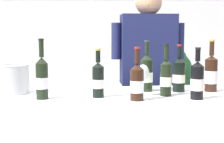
# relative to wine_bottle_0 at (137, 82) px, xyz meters

# --- Properties ---
(wall_back) EXTENTS (8.00, 0.10, 2.80)m
(wall_back) POSITION_rel_wine_bottle_0_xyz_m (0.02, 2.79, 0.33)
(wall_back) COLOR white
(wall_back) RESTS_ON ground_plane
(wine_bottle_0) EXTENTS (0.08, 0.08, 0.31)m
(wine_bottle_0) POSITION_rel_wine_bottle_0_xyz_m (0.00, 0.00, 0.00)
(wine_bottle_0) COLOR black
(wine_bottle_0) RESTS_ON counter
(wine_bottle_2) EXTENTS (0.07, 0.07, 0.36)m
(wine_bottle_2) POSITION_rel_wine_bottle_0_xyz_m (-0.55, 0.11, 0.02)
(wine_bottle_2) COLOR black
(wine_bottle_2) RESTS_ON counter
(wine_bottle_3) EXTENTS (0.07, 0.07, 0.30)m
(wine_bottle_3) POSITION_rel_wine_bottle_0_xyz_m (-0.22, 0.12, 0.00)
(wine_bottle_3) COLOR black
(wine_bottle_3) RESTS_ON counter
(wine_bottle_5) EXTENTS (0.08, 0.08, 0.32)m
(wine_bottle_5) POSITION_rel_wine_bottle_0_xyz_m (0.34, 0.26, 0.00)
(wine_bottle_5) COLOR black
(wine_bottle_5) RESTS_ON counter
(wine_bottle_6) EXTENTS (0.08, 0.08, 0.31)m
(wine_bottle_6) POSITION_rel_wine_bottle_0_xyz_m (0.36, -0.01, 0.00)
(wine_bottle_6) COLOR black
(wine_bottle_6) RESTS_ON counter
(wine_bottle_7) EXTENTS (0.07, 0.07, 0.33)m
(wine_bottle_7) POSITION_rel_wine_bottle_0_xyz_m (0.21, 0.12, 0.01)
(wine_bottle_7) COLOR black
(wine_bottle_7) RESTS_ON counter
(wine_bottle_9) EXTENTS (0.08, 0.08, 0.35)m
(wine_bottle_9) POSITION_rel_wine_bottle_0_xyz_m (0.55, 0.24, 0.01)
(wine_bottle_9) COLOR black
(wine_bottle_9) RESTS_ON counter
(wine_bottle_10) EXTENTS (0.08, 0.08, 0.34)m
(wine_bottle_10) POSITION_rel_wine_bottle_0_xyz_m (0.13, 0.31, 0.02)
(wine_bottle_10) COLOR black
(wine_bottle_10) RESTS_ON counter
(wine_glass) EXTENTS (0.07, 0.07, 0.20)m
(wine_glass) POSITION_rel_wine_bottle_0_xyz_m (0.06, 0.13, 0.03)
(wine_glass) COLOR silver
(wine_glass) RESTS_ON counter
(ice_bucket) EXTENTS (0.19, 0.19, 0.19)m
(ice_bucket) POSITION_rel_wine_bottle_0_xyz_m (-0.74, 0.32, -0.01)
(ice_bucket) COLOR silver
(ice_bucket) RESTS_ON counter
(person_server) EXTENTS (0.60, 0.26, 1.71)m
(person_server) POSITION_rel_wine_bottle_0_xyz_m (0.25, 0.81, -0.23)
(person_server) COLOR black
(person_server) RESTS_ON ground_plane
(potted_shrub) EXTENTS (0.59, 0.60, 1.33)m
(potted_shrub) POSITION_rel_wine_bottle_0_xyz_m (0.51, 1.21, -0.19)
(potted_shrub) COLOR brown
(potted_shrub) RESTS_ON ground_plane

